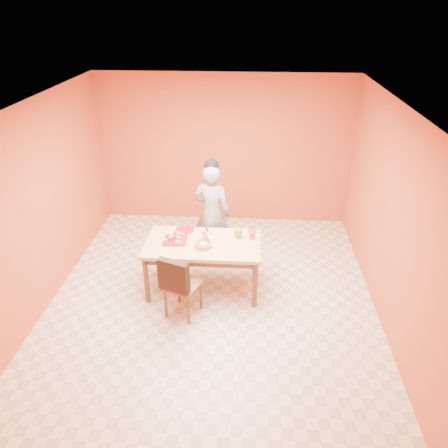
# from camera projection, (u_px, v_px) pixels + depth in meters

# --- Properties ---
(floor) EXTENTS (5.00, 5.00, 0.00)m
(floor) POSITION_uv_depth(u_px,v_px,m) (213.00, 296.00, 6.22)
(floor) COLOR silver
(floor) RESTS_ON ground
(ceiling) EXTENTS (5.00, 5.00, 0.00)m
(ceiling) POSITION_uv_depth(u_px,v_px,m) (210.00, 105.00, 4.97)
(ceiling) COLOR white
(ceiling) RESTS_ON wall_back
(wall_back) EXTENTS (4.50, 0.00, 4.50)m
(wall_back) POSITION_uv_depth(u_px,v_px,m) (225.00, 150.00, 7.81)
(wall_back) COLOR #CB4C2F
(wall_back) RESTS_ON floor
(wall_left) EXTENTS (0.00, 5.00, 5.00)m
(wall_left) POSITION_uv_depth(u_px,v_px,m) (41.00, 206.00, 5.73)
(wall_left) COLOR #CB4C2F
(wall_left) RESTS_ON floor
(wall_right) EXTENTS (0.00, 5.00, 5.00)m
(wall_right) POSITION_uv_depth(u_px,v_px,m) (390.00, 217.00, 5.46)
(wall_right) COLOR #CB4C2F
(wall_right) RESTS_ON floor
(dining_table) EXTENTS (1.60, 0.90, 0.76)m
(dining_table) POSITION_uv_depth(u_px,v_px,m) (203.00, 248.00, 6.11)
(dining_table) COLOR tan
(dining_table) RESTS_ON floor
(dining_chair) EXTENTS (0.57, 0.63, 0.93)m
(dining_chair) POSITION_uv_depth(u_px,v_px,m) (182.00, 284.00, 5.67)
(dining_chair) COLOR brown
(dining_chair) RESTS_ON floor
(pastry_pile) EXTENTS (0.29, 0.29, 0.09)m
(pastry_pile) POSITION_uv_depth(u_px,v_px,m) (175.00, 237.00, 6.09)
(pastry_pile) COLOR tan
(pastry_pile) RESTS_ON pastry_platter
(person) EXTENTS (0.67, 0.53, 1.61)m
(person) POSITION_uv_depth(u_px,v_px,m) (212.00, 213.00, 6.80)
(person) COLOR gray
(person) RESTS_ON floor
(pastry_platter) EXTENTS (0.33, 0.33, 0.02)m
(pastry_platter) POSITION_uv_depth(u_px,v_px,m) (175.00, 240.00, 6.11)
(pastry_platter) COLOR maroon
(pastry_platter) RESTS_ON dining_table
(red_dinner_plate) EXTENTS (0.30, 0.30, 0.02)m
(red_dinner_plate) POSITION_uv_depth(u_px,v_px,m) (185.00, 229.00, 6.39)
(red_dinner_plate) COLOR maroon
(red_dinner_plate) RESTS_ON dining_table
(white_cake_plate) EXTENTS (0.32, 0.32, 0.01)m
(white_cake_plate) POSITION_uv_depth(u_px,v_px,m) (203.00, 247.00, 5.94)
(white_cake_plate) COLOR silver
(white_cake_plate) RESTS_ON dining_table
(sponge_cake) EXTENTS (0.31, 0.31, 0.05)m
(sponge_cake) POSITION_uv_depth(u_px,v_px,m) (203.00, 245.00, 5.92)
(sponge_cake) COLOR #C58733
(sponge_cake) RESTS_ON white_cake_plate
(cake_server) EXTENTS (0.16, 0.29, 0.01)m
(cake_server) POSITION_uv_depth(u_px,v_px,m) (205.00, 237.00, 6.07)
(cake_server) COLOR silver
(cake_server) RESTS_ON sponge_cake
(egg_ornament) EXTENTS (0.15, 0.13, 0.15)m
(egg_ornament) POSITION_uv_depth(u_px,v_px,m) (238.00, 233.00, 6.16)
(egg_ornament) COLOR olive
(egg_ornament) RESTS_ON dining_table
(magenta_glass) EXTENTS (0.09, 0.09, 0.11)m
(magenta_glass) POSITION_uv_depth(u_px,v_px,m) (252.00, 235.00, 6.14)
(magenta_glass) COLOR #CF1F69
(magenta_glass) RESTS_ON dining_table
(checker_tin) EXTENTS (0.12, 0.12, 0.03)m
(checker_tin) POSITION_uv_depth(u_px,v_px,m) (252.00, 231.00, 6.33)
(checker_tin) COLOR #36210E
(checker_tin) RESTS_ON dining_table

